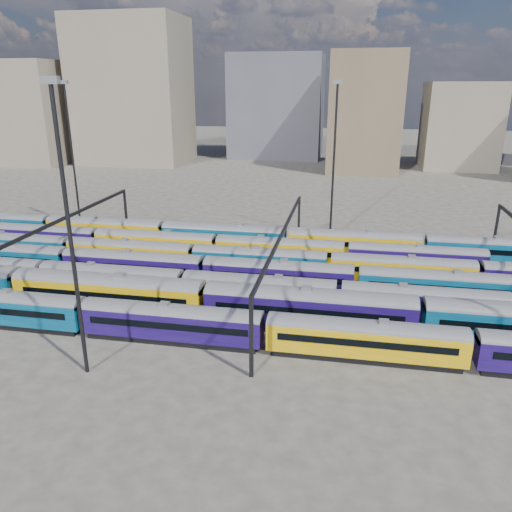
% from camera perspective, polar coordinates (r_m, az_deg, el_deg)
% --- Properties ---
extents(ground, '(500.00, 500.00, 0.00)m').
position_cam_1_polar(ground, '(65.83, -5.72, -3.36)').
color(ground, '#433F38').
rests_on(ground, ground).
extents(rake_0, '(95.67, 2.80, 4.71)m').
position_cam_1_polar(rake_0, '(48.87, 12.38, -8.89)').
color(rake_0, black).
rests_on(rake_0, ground).
extents(rake_1, '(135.61, 3.30, 5.58)m').
position_cam_1_polar(rake_1, '(55.11, -5.84, -4.66)').
color(rake_1, black).
rests_on(rake_1, ground).
extents(rake_2, '(129.65, 2.71, 4.55)m').
position_cam_1_polar(rake_2, '(58.69, 0.32, -3.60)').
color(rake_2, black).
rests_on(rake_2, ground).
extents(rake_3, '(135.64, 2.84, 4.76)m').
position_cam_1_polar(rake_3, '(63.01, 2.51, -1.88)').
color(rake_3, black).
rests_on(rake_3, ground).
extents(rake_4, '(112.69, 2.75, 4.62)m').
position_cam_1_polar(rake_4, '(70.36, -7.20, 0.19)').
color(rake_4, black).
rests_on(rake_4, ground).
extents(rake_5, '(94.90, 2.78, 4.67)m').
position_cam_1_polar(rake_5, '(77.33, -11.44, 1.72)').
color(rake_5, black).
rests_on(rake_5, ground).
extents(rake_6, '(120.51, 2.94, 4.95)m').
position_cam_1_polar(rake_6, '(77.14, 3.61, 2.14)').
color(rake_6, black).
rests_on(rake_6, ground).
extents(gantry_1, '(0.35, 40.35, 8.03)m').
position_cam_1_polar(gantry_1, '(71.72, -21.47, 3.01)').
color(gantry_1, black).
rests_on(gantry_1, ground).
extents(gantry_2, '(0.35, 40.35, 8.03)m').
position_cam_1_polar(gantry_2, '(61.54, 3.05, 1.82)').
color(gantry_2, black).
rests_on(gantry_2, ground).
extents(mast_1, '(1.40, 0.50, 25.60)m').
position_cam_1_polar(mast_1, '(93.99, -20.29, 11.18)').
color(mast_1, black).
rests_on(mast_1, ground).
extents(mast_2, '(1.40, 0.50, 25.60)m').
position_cam_1_polar(mast_2, '(44.16, -20.62, 3.34)').
color(mast_2, black).
rests_on(mast_2, ground).
extents(mast_3, '(1.40, 0.50, 25.60)m').
position_cam_1_polar(mast_3, '(83.06, 8.91, 11.21)').
color(mast_3, black).
rests_on(mast_3, ground).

